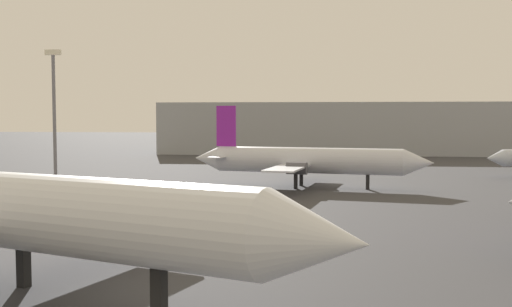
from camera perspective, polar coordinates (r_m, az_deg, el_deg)
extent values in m
cylinder|color=silver|center=(29.75, -23.00, -5.05)|extent=(26.26, 12.16, 3.51)
cone|color=silver|center=(20.94, 5.86, -8.34)|extent=(4.80, 4.59, 3.51)
cylinder|color=#4C4C54|center=(34.02, -16.54, -5.04)|extent=(3.58, 2.82, 1.88)
cube|color=black|center=(24.78, -9.39, -13.78)|extent=(0.67, 0.67, 2.61)
cube|color=black|center=(32.66, -21.62, -9.72)|extent=(0.67, 0.67, 2.61)
cylinder|color=silver|center=(72.04, 5.04, -0.67)|extent=(22.92, 7.08, 3.16)
cone|color=silver|center=(70.61, 15.51, -0.87)|extent=(3.97, 3.72, 3.16)
cone|color=silver|center=(75.75, -4.71, -0.45)|extent=(3.97, 3.72, 3.16)
cube|color=silver|center=(72.31, 4.16, -1.02)|extent=(7.21, 21.74, 0.19)
cube|color=silver|center=(74.98, -3.19, -0.25)|extent=(3.05, 6.93, 0.13)
cube|color=purple|center=(74.68, -2.91, 2.68)|extent=(2.55, 0.68, 5.13)
cylinder|color=#4C4C54|center=(76.17, 5.32, -0.91)|extent=(2.61, 1.83, 1.44)
cylinder|color=#4C4C54|center=(68.21, 3.98, -1.43)|extent=(2.61, 1.83, 1.44)
cube|color=black|center=(71.18, 10.78, -2.75)|extent=(0.46, 0.46, 1.74)
cube|color=black|center=(74.05, 4.42, -2.45)|extent=(0.46, 0.46, 1.74)
cube|color=black|center=(70.95, 3.87, -2.71)|extent=(0.46, 0.46, 1.74)
cone|color=#B2BCCC|center=(89.15, 22.17, -0.42)|extent=(3.32, 3.17, 2.44)
cylinder|color=slate|center=(93.06, -18.98, 3.56)|extent=(0.50, 0.50, 17.80)
cube|color=#F2EACC|center=(93.54, -19.10, 9.26)|extent=(2.40, 0.50, 0.80)
cube|color=#999EA3|center=(142.50, 8.01, 2.47)|extent=(82.72, 25.05, 11.84)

